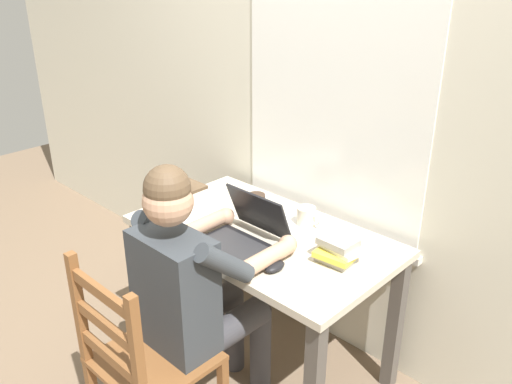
% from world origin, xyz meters
% --- Properties ---
extents(ground_plane, '(8.00, 8.00, 0.00)m').
position_xyz_m(ground_plane, '(0.00, 0.00, 0.00)').
color(ground_plane, brown).
extents(back_wall, '(6.00, 0.08, 2.60)m').
position_xyz_m(back_wall, '(0.00, 0.43, 1.30)').
color(back_wall, beige).
rests_on(back_wall, ground).
extents(desk, '(1.21, 0.70, 0.74)m').
position_xyz_m(desk, '(0.00, 0.00, 0.63)').
color(desk, '#BCB29E').
rests_on(desk, ground).
extents(seated_person, '(0.50, 0.60, 1.23)m').
position_xyz_m(seated_person, '(0.02, -0.43, 0.67)').
color(seated_person, '#33383D').
rests_on(seated_person, ground).
extents(wooden_chair, '(0.42, 0.42, 0.92)m').
position_xyz_m(wooden_chair, '(0.02, -0.71, 0.45)').
color(wooden_chair, brown).
rests_on(wooden_chair, ground).
extents(laptop, '(0.33, 0.32, 0.22)m').
position_xyz_m(laptop, '(0.01, -0.13, 0.79)').
color(laptop, black).
rests_on(laptop, desk).
extents(computer_mouse, '(0.06, 0.10, 0.03)m').
position_xyz_m(computer_mouse, '(0.26, -0.20, 0.76)').
color(computer_mouse, black).
rests_on(computer_mouse, desk).
extents(coffee_mug_white, '(0.13, 0.09, 0.10)m').
position_xyz_m(coffee_mug_white, '(0.12, 0.17, 0.79)').
color(coffee_mug_white, beige).
rests_on(coffee_mug_white, desk).
extents(coffee_mug_dark, '(0.12, 0.09, 0.09)m').
position_xyz_m(coffee_mug_dark, '(-0.17, 0.14, 0.78)').
color(coffee_mug_dark, '#38281E').
rests_on(coffee_mug_dark, desk).
extents(book_stack_main, '(0.19, 0.16, 0.10)m').
position_xyz_m(book_stack_main, '(0.40, 0.03, 0.79)').
color(book_stack_main, gray).
rests_on(book_stack_main, desk).
extents(paper_pile_near_laptop, '(0.28, 0.25, 0.01)m').
position_xyz_m(paper_pile_near_laptop, '(-0.34, -0.17, 0.75)').
color(paper_pile_near_laptop, white).
rests_on(paper_pile_near_laptop, desk).
extents(paper_pile_back_corner, '(0.24, 0.24, 0.02)m').
position_xyz_m(paper_pile_back_corner, '(0.10, 0.14, 0.75)').
color(paper_pile_back_corner, white).
rests_on(paper_pile_back_corner, desk).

